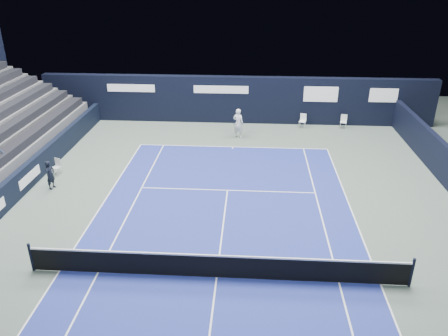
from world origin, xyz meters
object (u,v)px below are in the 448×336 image
object	(u,v)px
folding_chair_back_b	(344,121)
tennis_player	(238,123)
tennis_net	(216,266)
line_judge_chair	(57,165)
folding_chair_back_a	(303,118)

from	to	relation	value
folding_chair_back_b	tennis_player	bearing A→B (deg)	-149.14
folding_chair_back_b	tennis_net	size ratio (longest dim) A/B	0.07
folding_chair_back_b	line_judge_chair	size ratio (longest dim) A/B	1.10
tennis_net	folding_chair_back_a	bearing A→B (deg)	74.27
tennis_net	tennis_player	bearing A→B (deg)	88.97
folding_chair_back_a	tennis_net	world-z (taller)	tennis_net
folding_chair_back_a	line_judge_chair	size ratio (longest dim) A/B	1.10
tennis_net	folding_chair_back_b	bearing A→B (deg)	65.79
folding_chair_back_b	tennis_net	world-z (taller)	tennis_net
line_judge_chair	folding_chair_back_b	bearing A→B (deg)	47.25
line_judge_chair	tennis_player	size ratio (longest dim) A/B	0.45
folding_chair_back_b	tennis_player	world-z (taller)	tennis_player
folding_chair_back_a	tennis_net	distance (m)	16.31
folding_chair_back_b	tennis_net	bearing A→B (deg)	-100.87
tennis_player	tennis_net	bearing A→B (deg)	-91.03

